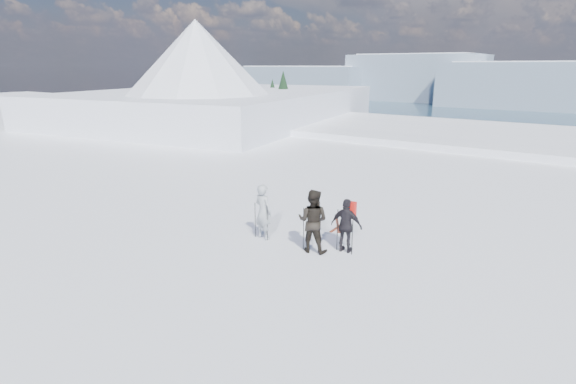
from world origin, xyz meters
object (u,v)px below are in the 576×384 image
(skier_dark, at_px, (313,221))
(skier_pack, at_px, (346,226))
(skier_grey, at_px, (263,212))
(skis_loose, at_px, (339,225))

(skier_dark, xyz_separation_m, skier_pack, (0.87, 0.55, -0.14))
(skier_grey, relative_size, skier_dark, 0.94)
(skier_dark, bearing_deg, skier_pack, -160.48)
(skier_dark, height_order, skis_loose, skier_dark)
(skier_dark, bearing_deg, skier_grey, -12.28)
(skier_dark, distance_m, skis_loose, 2.77)
(skier_grey, bearing_deg, skier_pack, -159.62)
(skier_pack, distance_m, skis_loose, 2.54)
(skier_grey, bearing_deg, skis_loose, -110.80)
(skier_dark, relative_size, skier_pack, 1.17)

